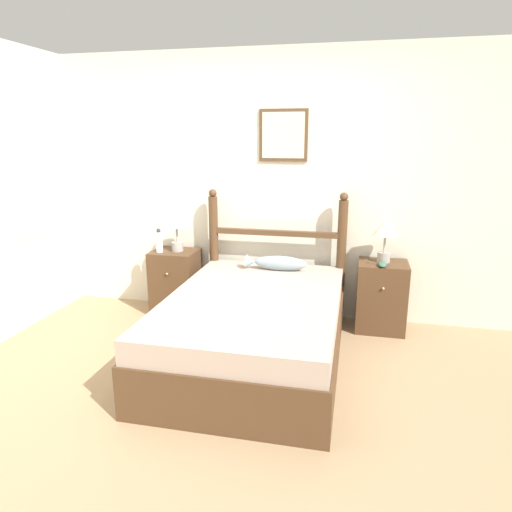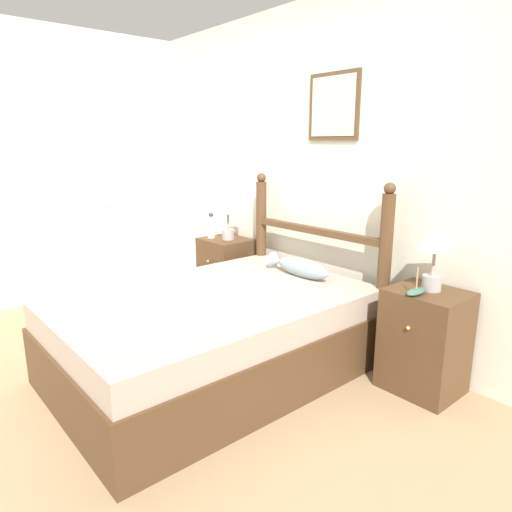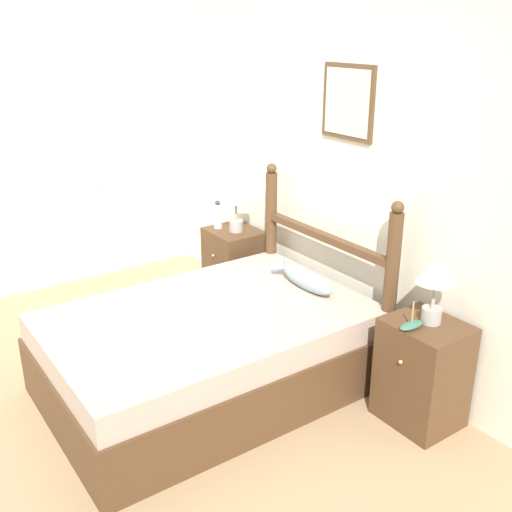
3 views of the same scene
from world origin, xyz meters
TOP-DOWN VIEW (x-y plane):
  - ground_plane at (0.00, 0.00)m, footprint 16.00×16.00m
  - wall_back at (0.00, 1.73)m, footprint 6.40×0.08m
  - wall_left at (-2.13, 0.02)m, footprint 0.08×6.40m
  - bed at (0.14, 0.62)m, footprint 1.34×2.00m
  - headboard at (0.14, 1.58)m, footprint 1.34×0.09m
  - nightstand_left at (-0.87, 1.48)m, footprint 0.44×0.41m
  - nightstand_right at (1.15, 1.48)m, footprint 0.44×0.41m
  - table_lamp_left at (-0.84, 1.48)m, footprint 0.23×0.23m
  - table_lamp_right at (1.15, 1.50)m, footprint 0.23×0.23m
  - bottle at (-1.00, 1.40)m, footprint 0.07×0.07m
  - model_boat at (1.13, 1.36)m, footprint 0.07×0.17m
  - fish_pillow at (0.18, 1.36)m, footprint 0.57×0.12m

SIDE VIEW (x-z plane):
  - ground_plane at x=0.00m, z-range 0.00..0.00m
  - bed at x=0.14m, z-range 0.00..0.55m
  - nightstand_left at x=-0.87m, z-range 0.00..0.65m
  - nightstand_right at x=1.15m, z-range 0.00..0.65m
  - fish_pillow at x=0.18m, z-range 0.55..0.69m
  - headboard at x=0.14m, z-range 0.03..1.29m
  - model_boat at x=1.13m, z-range 0.58..0.75m
  - bottle at x=-1.00m, z-range 0.64..0.87m
  - table_lamp_left at x=-0.84m, z-range 0.73..1.13m
  - table_lamp_right at x=1.15m, z-range 0.73..1.13m
  - wall_left at x=-2.13m, z-range 0.00..2.55m
  - wall_back at x=0.00m, z-range 0.00..2.55m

